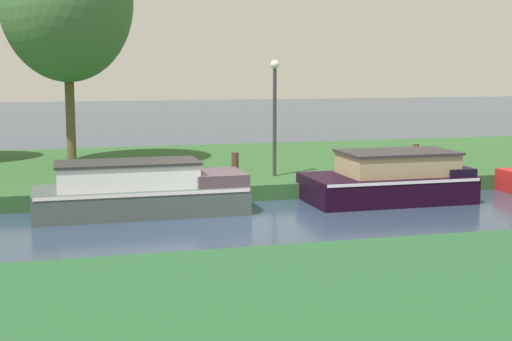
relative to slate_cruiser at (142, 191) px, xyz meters
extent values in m
plane|color=#29384F|center=(2.47, -1.20, -0.53)|extent=(120.00, 120.00, 0.00)
cube|color=#2C572A|center=(2.47, 5.80, -0.33)|extent=(72.00, 10.00, 0.40)
cube|color=#434F4B|center=(-0.02, 0.00, -0.22)|extent=(4.80, 1.77, 0.63)
cube|color=white|center=(-0.02, 0.00, 0.06)|extent=(4.70, 1.80, 0.07)
cube|color=white|center=(-0.31, 0.00, 0.37)|extent=(3.12, 1.34, 0.53)
cube|color=#2C2B2A|center=(-0.31, 0.00, 0.66)|extent=(3.22, 1.41, 0.06)
cube|color=#4C3D47|center=(1.78, 0.00, 0.24)|extent=(1.20, 1.49, 0.28)
cube|color=black|center=(6.11, 0.00, -0.20)|extent=(4.06, 2.13, 0.66)
cube|color=white|center=(6.11, 0.00, 0.09)|extent=(3.98, 2.16, 0.07)
cube|color=tan|center=(6.40, 0.00, 0.40)|extent=(2.73, 1.62, 0.53)
cube|color=#302C2F|center=(6.40, 0.00, 0.70)|extent=(2.83, 1.71, 0.06)
cube|color=black|center=(7.78, 0.00, 0.23)|extent=(0.72, 1.79, 0.19)
cylinder|color=brown|center=(-1.43, 5.95, 1.66)|extent=(0.28, 0.28, 3.58)
ellipsoid|color=#426C3C|center=(-1.43, 5.88, 4.76)|extent=(3.89, 4.63, 4.77)
cylinder|color=#333338|center=(3.86, 2.27, 1.32)|extent=(0.10, 0.10, 2.90)
sphere|color=white|center=(3.86, 2.27, 2.89)|extent=(0.24, 0.24, 0.24)
cylinder|color=brown|center=(7.58, 1.24, 0.31)|extent=(0.16, 0.16, 0.88)
cylinder|color=#4B3122|center=(2.51, 1.24, 0.27)|extent=(0.18, 0.18, 0.80)
camera|label=1|loc=(-1.77, -16.42, 2.78)|focal=50.66mm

